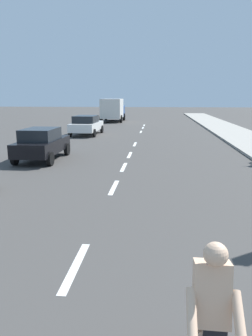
# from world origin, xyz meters

# --- Properties ---
(ground_plane) EXTENTS (160.00, 160.00, 0.00)m
(ground_plane) POSITION_xyz_m (0.00, 20.00, 0.00)
(ground_plane) COLOR #423F3D
(lane_stripe_2) EXTENTS (0.16, 1.80, 0.01)m
(lane_stripe_2) POSITION_xyz_m (0.00, 8.31, 0.00)
(lane_stripe_2) COLOR white
(lane_stripe_2) RESTS_ON ground
(lane_stripe_3) EXTENTS (0.16, 1.80, 0.01)m
(lane_stripe_3) POSITION_xyz_m (0.00, 13.56, 0.00)
(lane_stripe_3) COLOR white
(lane_stripe_3) RESTS_ON ground
(lane_stripe_4) EXTENTS (0.16, 1.80, 0.01)m
(lane_stripe_4) POSITION_xyz_m (0.00, 16.80, 0.00)
(lane_stripe_4) COLOR white
(lane_stripe_4) RESTS_ON ground
(lane_stripe_5) EXTENTS (0.16, 1.80, 0.01)m
(lane_stripe_5) POSITION_xyz_m (0.00, 19.84, 0.00)
(lane_stripe_5) COLOR white
(lane_stripe_5) RESTS_ON ground
(lane_stripe_6) EXTENTS (0.16, 1.80, 0.01)m
(lane_stripe_6) POSITION_xyz_m (0.00, 23.78, 0.00)
(lane_stripe_6) COLOR white
(lane_stripe_6) RESTS_ON ground
(lane_stripe_7) EXTENTS (0.16, 1.80, 0.01)m
(lane_stripe_7) POSITION_xyz_m (0.00, 31.36, 0.00)
(lane_stripe_7) COLOR white
(lane_stripe_7) RESTS_ON ground
(lane_stripe_8) EXTENTS (0.16, 1.80, 0.01)m
(lane_stripe_8) POSITION_xyz_m (0.00, 35.07, 0.00)
(lane_stripe_8) COLOR white
(lane_stripe_8) RESTS_ON ground
(lane_stripe_9) EXTENTS (0.16, 1.80, 0.01)m
(lane_stripe_9) POSITION_xyz_m (0.00, 38.06, 0.00)
(lane_stripe_9) COLOR white
(lane_stripe_9) RESTS_ON ground
(parked_car_black) EXTENTS (1.86, 4.00, 1.57)m
(parked_car_black) POSITION_xyz_m (-4.18, 18.07, 0.84)
(parked_car_black) COLOR black
(parked_car_black) RESTS_ON ground
(parked_car_white) EXTENTS (2.16, 4.58, 1.57)m
(parked_car_white) POSITION_xyz_m (-4.33, 28.70, 0.84)
(parked_car_white) COLOR white
(parked_car_white) RESTS_ON ground
(delivery_truck) EXTENTS (2.73, 6.27, 2.80)m
(delivery_truck) POSITION_xyz_m (-4.15, 43.03, 1.50)
(delivery_truck) COLOR #23478C
(delivery_truck) RESTS_ON ground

